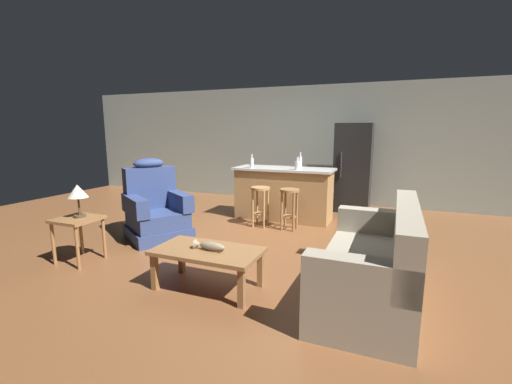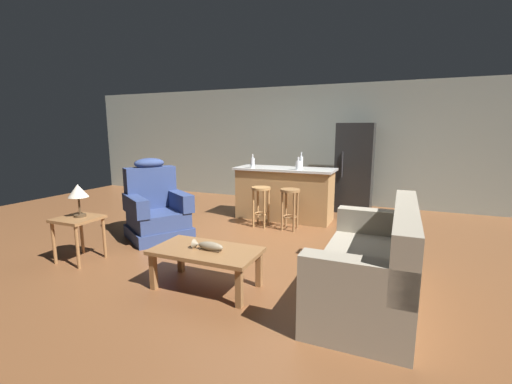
{
  "view_description": "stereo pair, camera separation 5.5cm",
  "coord_description": "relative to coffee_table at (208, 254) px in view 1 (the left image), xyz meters",
  "views": [
    {
      "loc": [
        1.86,
        -4.56,
        1.62
      ],
      "look_at": [
        0.04,
        -0.1,
        0.75
      ],
      "focal_mm": 24.0,
      "sensor_mm": 36.0,
      "label": 1
    },
    {
      "loc": [
        1.91,
        -4.54,
        1.62
      ],
      "look_at": [
        0.04,
        -0.1,
        0.75
      ],
      "focal_mm": 24.0,
      "sensor_mm": 36.0,
      "label": 2
    }
  ],
  "objects": [
    {
      "name": "refrigerator",
      "position": [
        0.94,
        4.21,
        0.52
      ],
      "size": [
        0.7,
        0.69,
        1.76
      ],
      "color": "black",
      "rests_on": "ground_plane"
    },
    {
      "name": "bottle_tall_green",
      "position": [
        -0.68,
        2.78,
        0.68
      ],
      "size": [
        0.07,
        0.07,
        0.25
      ],
      "color": "silver",
      "rests_on": "kitchen_island"
    },
    {
      "name": "bottle_wine_dark",
      "position": [
        0.17,
        2.8,
        0.67
      ],
      "size": [
        0.09,
        0.09,
        0.22
      ],
      "color": "silver",
      "rests_on": "kitchen_island"
    },
    {
      "name": "coffee_table",
      "position": [
        0.0,
        0.0,
        0.0
      ],
      "size": [
        1.1,
        0.6,
        0.42
      ],
      "color": "olive",
      "rests_on": "ground_plane"
    },
    {
      "name": "end_table",
      "position": [
        -1.86,
        0.04,
        0.1
      ],
      "size": [
        0.48,
        0.48,
        0.56
      ],
      "color": "olive",
      "rests_on": "ground_plane"
    },
    {
      "name": "couch",
      "position": [
        1.61,
        0.42,
        -0.02
      ],
      "size": [
        0.85,
        1.9,
        0.94
      ],
      "rotation": [
        0.0,
        0.0,
        3.14
      ],
      "color": "#9E937F",
      "rests_on": "ground_plane"
    },
    {
      "name": "recliner_near_lamp",
      "position": [
        -1.62,
        1.22,
        0.06
      ],
      "size": [
        1.16,
        1.16,
        1.2
      ],
      "rotation": [
        0.0,
        0.0,
        -0.58
      ],
      "color": "navy",
      "rests_on": "ground_plane"
    },
    {
      "name": "fish_figurine",
      "position": [
        0.03,
        -0.01,
        0.1
      ],
      "size": [
        0.34,
        0.1,
        0.1
      ],
      "color": "#4C3823",
      "rests_on": "coffee_table"
    },
    {
      "name": "bottle_short_amber",
      "position": [
        0.1,
        3.23,
        0.69
      ],
      "size": [
        0.07,
        0.07,
        0.28
      ],
      "color": "silver",
      "rests_on": "kitchen_island"
    },
    {
      "name": "ground_plane",
      "position": [
        -0.14,
        1.66,
        -0.36
      ],
      "size": [
        12.0,
        12.0,
        0.0
      ],
      "color": "brown"
    },
    {
      "name": "bar_stool_left",
      "position": [
        -0.35,
        2.38,
        0.11
      ],
      "size": [
        0.32,
        0.32,
        0.68
      ],
      "color": "#A87A47",
      "rests_on": "ground_plane"
    },
    {
      "name": "table_lamp",
      "position": [
        -1.85,
        0.08,
        0.5
      ],
      "size": [
        0.24,
        0.24,
        0.41
      ],
      "color": "#4C3823",
      "rests_on": "end_table"
    },
    {
      "name": "back_wall",
      "position": [
        -0.14,
        4.78,
        0.94
      ],
      "size": [
        12.0,
        0.05,
        2.6
      ],
      "color": "#939E93",
      "rests_on": "ground_plane"
    },
    {
      "name": "kitchen_island",
      "position": [
        -0.14,
        3.01,
        0.11
      ],
      "size": [
        1.8,
        0.7,
        0.95
      ],
      "color": "#AD7F4C",
      "rests_on": "ground_plane"
    },
    {
      "name": "bar_stool_right",
      "position": [
        0.16,
        2.38,
        0.11
      ],
      "size": [
        0.32,
        0.32,
        0.68
      ],
      "color": "olive",
      "rests_on": "ground_plane"
    }
  ]
}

